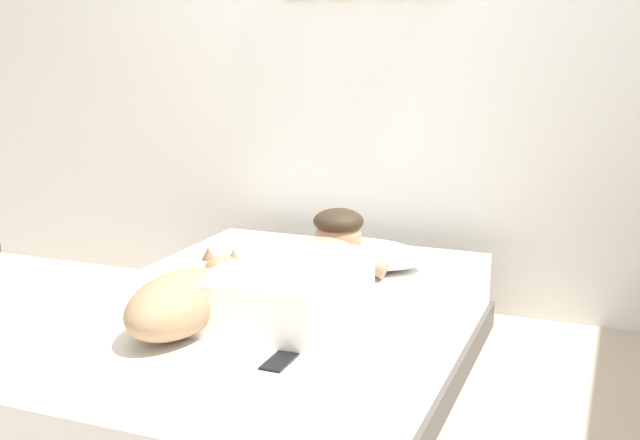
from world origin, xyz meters
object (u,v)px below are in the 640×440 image
at_px(person_lying, 303,274).
at_px(cell_phone, 279,361).
at_px(bed, 264,349).
at_px(dog, 185,299).
at_px(coffee_cup, 353,262).
at_px(pillow, 363,254).

relative_size(person_lying, cell_phone, 6.57).
distance_m(bed, dog, 0.45).
bearing_deg(person_lying, dog, -121.90).
xyz_separation_m(dog, cell_phone, (0.39, -0.13, -0.10)).
xyz_separation_m(person_lying, dog, (-0.25, -0.40, -0.00)).
distance_m(dog, coffee_cup, 0.87).
relative_size(coffee_cup, cell_phone, 0.89).
relative_size(pillow, person_lying, 0.57).
height_order(bed, dog, dog).
bearing_deg(person_lying, coffee_cup, 85.00).
relative_size(bed, person_lying, 2.18).
bearing_deg(person_lying, bed, -151.99).
xyz_separation_m(pillow, coffee_cup, (-0.02, -0.08, -0.02)).
distance_m(person_lying, coffee_cup, 0.44).
relative_size(person_lying, coffee_cup, 7.36).
xyz_separation_m(pillow, dog, (-0.30, -0.90, 0.05)).
height_order(pillow, person_lying, person_lying).
bearing_deg(coffee_cup, cell_phone, -83.54).
distance_m(dog, cell_phone, 0.43).
height_order(pillow, cell_phone, pillow).
height_order(pillow, dog, dog).
bearing_deg(coffee_cup, pillow, 75.82).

